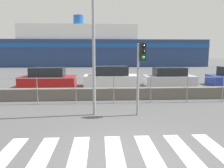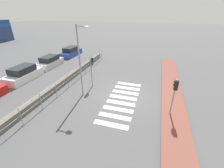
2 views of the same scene
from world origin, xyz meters
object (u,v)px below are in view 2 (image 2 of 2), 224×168
parked_car_silver (50,62)px  traffic_light_far (92,66)px  traffic_light_near (175,90)px  parked_car_white (23,74)px  streetlamp (81,55)px  parked_car_blue (71,52)px

parked_car_silver → traffic_light_far: bearing=-115.5°
traffic_light_near → parked_car_silver: bearing=66.9°
traffic_light_far → parked_car_white: 7.94m
traffic_light_far → parked_car_white: (-0.75, 7.76, -1.48)m
streetlamp → parked_car_blue: size_ratio=1.37×
traffic_light_near → traffic_light_far: (2.67, 7.20, 0.04)m
traffic_light_far → streetlamp: 2.43m
parked_car_white → parked_car_silver: (4.45, -0.00, -0.05)m
traffic_light_near → parked_car_white: size_ratio=0.70×
traffic_light_far → parked_car_silver: bearing=64.5°
traffic_light_far → streetlamp: size_ratio=0.48×
parked_car_silver → parked_car_blue: parked_car_blue is taller
traffic_light_far → parked_car_blue: 12.07m
parked_car_silver → parked_car_blue: bearing=0.0°
traffic_light_far → traffic_light_near: bearing=-110.4°
traffic_light_near → streetlamp: size_ratio=0.47×
streetlamp → parked_car_silver: bearing=54.5°
parked_car_silver → parked_car_white: bearing=180.0°
traffic_light_near → traffic_light_far: size_ratio=0.98×
traffic_light_near → parked_car_white: traffic_light_near is taller
traffic_light_near → parked_car_silver: size_ratio=0.74×
traffic_light_near → traffic_light_far: 7.68m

